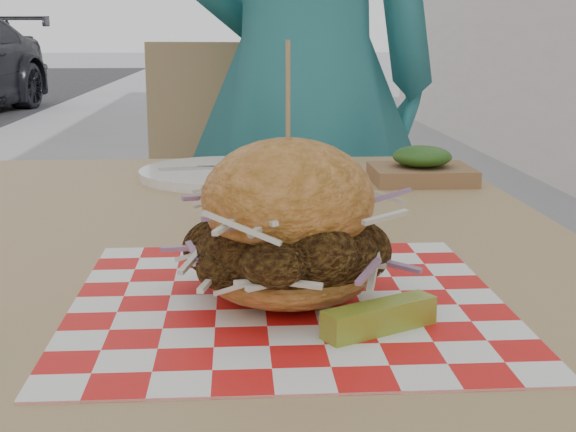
{
  "coord_description": "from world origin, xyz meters",
  "views": [
    {
      "loc": [
        -0.04,
        -0.93,
        0.97
      ],
      "look_at": [
        0.0,
        -0.29,
        0.82
      ],
      "focal_mm": 50.0,
      "sensor_mm": 36.0,
      "label": 1
    }
  ],
  "objects_px": {
    "patio_table": "(223,311)",
    "patio_chair": "(242,209)",
    "diner": "(302,81)",
    "sandwich": "(288,232)"
  },
  "relations": [
    {
      "from": "patio_chair",
      "to": "diner",
      "type": "bearing_deg",
      "value": -32.07
    },
    {
      "from": "patio_chair",
      "to": "sandwich",
      "type": "relative_size",
      "value": 4.42
    },
    {
      "from": "sandwich",
      "to": "diner",
      "type": "bearing_deg",
      "value": 84.67
    },
    {
      "from": "diner",
      "to": "sandwich",
      "type": "height_order",
      "value": "diner"
    },
    {
      "from": "patio_table",
      "to": "patio_chair",
      "type": "bearing_deg",
      "value": 88.44
    },
    {
      "from": "patio_table",
      "to": "patio_chair",
      "type": "distance_m",
      "value": 1.07
    },
    {
      "from": "diner",
      "to": "patio_chair",
      "type": "distance_m",
      "value": 0.38
    },
    {
      "from": "sandwich",
      "to": "patio_chair",
      "type": "bearing_deg",
      "value": 91.34
    },
    {
      "from": "patio_table",
      "to": "sandwich",
      "type": "distance_m",
      "value": 0.25
    },
    {
      "from": "diner",
      "to": "patio_table",
      "type": "bearing_deg",
      "value": 76.66
    }
  ]
}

